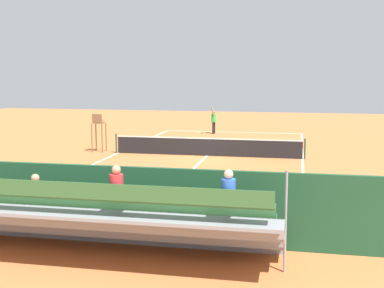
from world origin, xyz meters
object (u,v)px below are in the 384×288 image
tennis_player (214,120)px  tennis_ball_far (243,139)px  equipment_bag (153,227)px  umpire_chair (98,129)px  tennis_racket (200,133)px  courtside_bench (216,216)px  bleacher_stand (103,220)px  tennis_ball_near (174,138)px  tennis_net (207,147)px

tennis_player → tennis_ball_far: bearing=130.8°
equipment_bag → umpire_chair: bearing=-62.7°
tennis_player → tennis_ball_far: 3.84m
tennis_racket → tennis_ball_far: (-3.47, 2.87, 0.02)m
umpire_chair → tennis_racket: umpire_chair is taller
courtside_bench → bleacher_stand: bearing=40.1°
equipment_bag → tennis_player: size_ratio=0.47×
bleacher_stand → tennis_racket: bearing=-84.6°
umpire_chair → courtside_bench: (-8.79, 13.45, -0.76)m
bleacher_stand → courtside_bench: size_ratio=5.03×
tennis_ball_near → tennis_ball_far: (-4.63, -0.40, 0.00)m
bleacher_stand → tennis_racket: 25.33m
tennis_ball_near → bleacher_stand: bearing=99.2°
courtside_bench → tennis_player: 23.38m
umpire_chair → tennis_ball_far: bearing=-137.4°
tennis_net → tennis_racket: tennis_net is taller
tennis_net → umpire_chair: bearing=-1.6°
tennis_net → tennis_ball_near: tennis_net is taller
bleacher_stand → tennis_player: bleacher_stand is taller
umpire_chair → tennis_player: (-4.97, -9.61, -0.30)m
bleacher_stand → tennis_ball_far: bleacher_stand is taller
equipment_bag → tennis_ball_far: bearing=-91.0°
equipment_bag → tennis_ball_near: equipment_bag is taller
umpire_chair → tennis_player: 10.82m
tennis_racket → bleacher_stand: bearing=95.4°
equipment_bag → tennis_ball_far: equipment_bag is taller
umpire_chair → tennis_ball_far: size_ratio=32.42×
equipment_bag → tennis_ball_near: (4.26, -19.98, -0.15)m
tennis_ball_far → equipment_bag: bearing=89.0°
umpire_chair → courtside_bench: size_ratio=1.19×
bleacher_stand → equipment_bag: bleacher_stand is taller
equipment_bag → tennis_net: bearing=-86.5°
tennis_net → tennis_racket: size_ratio=19.51×
tennis_player → tennis_ball_near: tennis_player is taller
umpire_chair → tennis_ball_far: (-7.39, -6.80, -1.28)m
bleacher_stand → tennis_player: (1.36, -25.14, 0.10)m
courtside_bench → tennis_ball_far: bearing=-86.0°
tennis_ball_far → courtside_bench: bearing=94.0°
tennis_player → tennis_racket: tennis_player is taller
equipment_bag → tennis_player: bearing=-84.9°
tennis_net → bleacher_stand: size_ratio=1.14×
tennis_racket → tennis_ball_near: (1.16, 3.27, 0.02)m
equipment_bag → tennis_ball_far: size_ratio=13.64×
tennis_racket → tennis_ball_near: bearing=70.5°
courtside_bench → tennis_player: (3.83, -23.06, 0.46)m
tennis_player → bleacher_stand: bearing=93.1°
tennis_net → courtside_bench: size_ratio=5.72×
umpire_chair → tennis_racket: (-3.92, -9.67, -1.30)m
equipment_bag → tennis_ball_near: 20.43m
equipment_bag → tennis_player: tennis_player is taller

